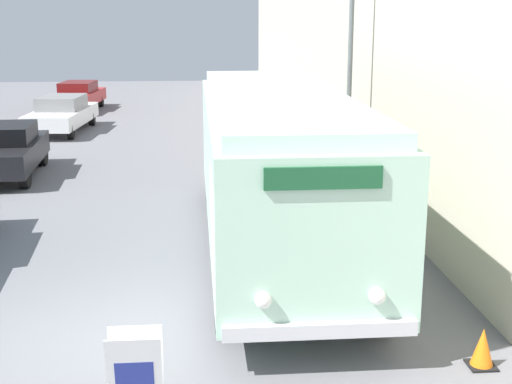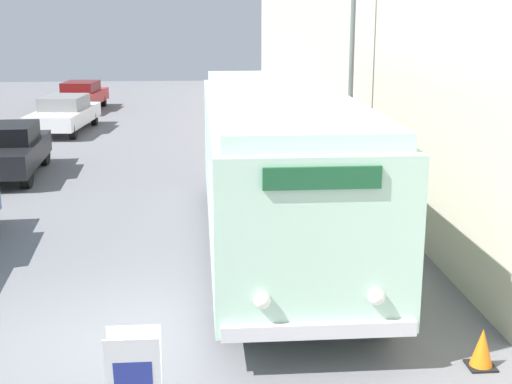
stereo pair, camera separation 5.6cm
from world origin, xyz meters
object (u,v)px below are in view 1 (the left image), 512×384
at_px(parked_car_mid, 6,150).
at_px(parked_car_distant, 78,96).
at_px(streetlamp, 351,22).
at_px(vintage_bus, 276,161).
at_px(parked_car_far, 62,113).
at_px(traffic_cone, 483,348).
at_px(sign_board, 135,374).

xyz_separation_m(parked_car_mid, parked_car_distant, (-0.16, 14.14, -0.06)).
relative_size(streetlamp, parked_car_distant, 1.47).
bearing_deg(vintage_bus, parked_car_distant, 108.49).
distance_m(vintage_bus, parked_car_far, 16.40).
height_order(vintage_bus, parked_car_mid, vintage_bus).
distance_m(vintage_bus, parked_car_distant, 22.36).
xyz_separation_m(parked_car_mid, parked_car_far, (0.17, 7.87, -0.05)).
relative_size(vintage_bus, parked_car_mid, 2.34).
height_order(parked_car_mid, traffic_cone, parked_car_mid).
xyz_separation_m(vintage_bus, streetlamp, (2.27, 3.98, 2.56)).
height_order(sign_board, parked_car_mid, parked_car_mid).
height_order(sign_board, parked_car_distant, parked_car_distant).
height_order(vintage_bus, parked_car_far, vintage_bus).
bearing_deg(parked_car_distant, parked_car_far, -81.21).
distance_m(sign_board, parked_car_distant, 27.42).
distance_m(parked_car_mid, parked_car_distant, 14.14).
bearing_deg(traffic_cone, sign_board, -170.61).
height_order(parked_car_far, traffic_cone, parked_car_far).
relative_size(vintage_bus, streetlamp, 1.53).
bearing_deg(parked_car_mid, streetlamp, -20.99).
distance_m(sign_board, parked_car_mid, 13.67).
xyz_separation_m(streetlamp, traffic_cone, (-0.07, -9.05, -4.08)).
relative_size(vintage_bus, parked_car_distant, 2.25).
height_order(streetlamp, parked_car_distant, streetlamp).
bearing_deg(vintage_bus, sign_board, -111.53).
bearing_deg(sign_board, vintage_bus, 68.47).
bearing_deg(parked_car_far, parked_car_distant, 98.47).
distance_m(vintage_bus, parked_car_mid, 9.93).
height_order(parked_car_far, parked_car_distant, parked_car_far).
bearing_deg(streetlamp, sign_board, -115.00).
bearing_deg(sign_board, parked_car_distant, 100.06).
bearing_deg(parked_car_mid, parked_car_far, 86.20).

